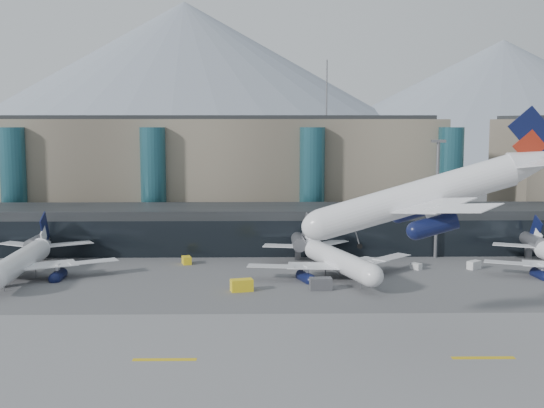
{
  "coord_description": "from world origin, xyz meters",
  "views": [
    {
      "loc": [
        -7.92,
        -97.13,
        29.72
      ],
      "look_at": [
        -5.81,
        32.0,
        13.81
      ],
      "focal_mm": 45.0,
      "sensor_mm": 36.0,
      "label": 1
    }
  ],
  "objects_px": {
    "jet_parked_left": "(26,252)",
    "veh_b": "(187,260)",
    "veh_c": "(321,284)",
    "veh_g": "(416,266)",
    "lightmast_mid": "(437,192)",
    "veh_d": "(474,265)",
    "hero_jet": "(442,184)",
    "veh_h": "(242,285)",
    "jet_parked_mid": "(332,252)"
  },
  "relations": [
    {
      "from": "hero_jet",
      "to": "veh_d",
      "type": "bearing_deg",
      "value": 69.66
    },
    {
      "from": "lightmast_mid",
      "to": "jet_parked_mid",
      "type": "xyz_separation_m",
      "value": [
        -24.2,
        -15.6,
        -9.99
      ]
    },
    {
      "from": "jet_parked_mid",
      "to": "veh_g",
      "type": "xyz_separation_m",
      "value": [
        17.37,
        3.89,
        -3.79
      ]
    },
    {
      "from": "jet_parked_mid",
      "to": "veh_h",
      "type": "distance_m",
      "value": 21.78
    },
    {
      "from": "veh_d",
      "to": "hero_jet",
      "type": "bearing_deg",
      "value": -150.46
    },
    {
      "from": "jet_parked_mid",
      "to": "veh_b",
      "type": "height_order",
      "value": "jet_parked_mid"
    },
    {
      "from": "veh_b",
      "to": "veh_c",
      "type": "relative_size",
      "value": 0.71
    },
    {
      "from": "lightmast_mid",
      "to": "veh_d",
      "type": "bearing_deg",
      "value": -66.87
    },
    {
      "from": "hero_jet",
      "to": "veh_b",
      "type": "xyz_separation_m",
      "value": [
        -39.38,
        50.61,
        -20.61
      ]
    },
    {
      "from": "veh_h",
      "to": "veh_b",
      "type": "bearing_deg",
      "value": 103.61
    },
    {
      "from": "jet_parked_mid",
      "to": "lightmast_mid",
      "type": "bearing_deg",
      "value": -75.71
    },
    {
      "from": "jet_parked_left",
      "to": "veh_d",
      "type": "distance_m",
      "value": 88.3
    },
    {
      "from": "jet_parked_left",
      "to": "veh_b",
      "type": "relative_size",
      "value": 13.62
    },
    {
      "from": "veh_c",
      "to": "veh_h",
      "type": "relative_size",
      "value": 1.01
    },
    {
      "from": "lightmast_mid",
      "to": "veh_d",
      "type": "relative_size",
      "value": 8.87
    },
    {
      "from": "jet_parked_left",
      "to": "veh_d",
      "type": "bearing_deg",
      "value": -88.96
    },
    {
      "from": "veh_d",
      "to": "veh_g",
      "type": "relative_size",
      "value": 1.34
    },
    {
      "from": "veh_c",
      "to": "veh_g",
      "type": "distance_m",
      "value": 26.19
    },
    {
      "from": "veh_b",
      "to": "veh_d",
      "type": "xyz_separation_m",
      "value": [
        58.34,
        -5.74,
        0.04
      ]
    },
    {
      "from": "hero_jet",
      "to": "jet_parked_mid",
      "type": "height_order",
      "value": "hero_jet"
    },
    {
      "from": "lightmast_mid",
      "to": "veh_d",
      "type": "xyz_separation_m",
      "value": [
        4.91,
        -11.5,
        -13.59
      ]
    },
    {
      "from": "hero_jet",
      "to": "veh_g",
      "type": "bearing_deg",
      "value": 83.38
    },
    {
      "from": "jet_parked_mid",
      "to": "veh_d",
      "type": "distance_m",
      "value": 29.62
    },
    {
      "from": "veh_g",
      "to": "veh_h",
      "type": "distance_m",
      "value": 38.43
    },
    {
      "from": "lightmast_mid",
      "to": "jet_parked_mid",
      "type": "bearing_deg",
      "value": -147.19
    },
    {
      "from": "lightmast_mid",
      "to": "hero_jet",
      "type": "xyz_separation_m",
      "value": [
        -14.05,
        -56.37,
        6.98
      ]
    },
    {
      "from": "lightmast_mid",
      "to": "veh_g",
      "type": "bearing_deg",
      "value": -120.23
    },
    {
      "from": "veh_h",
      "to": "jet_parked_mid",
      "type": "bearing_deg",
      "value": 23.03
    },
    {
      "from": "lightmast_mid",
      "to": "veh_b",
      "type": "distance_m",
      "value": 55.44
    },
    {
      "from": "jet_parked_left",
      "to": "jet_parked_mid",
      "type": "relative_size",
      "value": 1.02
    },
    {
      "from": "veh_b",
      "to": "veh_g",
      "type": "xyz_separation_m",
      "value": [
        46.6,
        -5.95,
        -0.16
      ]
    },
    {
      "from": "jet_parked_mid",
      "to": "veh_g",
      "type": "height_order",
      "value": "jet_parked_mid"
    },
    {
      "from": "veh_h",
      "to": "veh_c",
      "type": "bearing_deg",
      "value": -11.19
    },
    {
      "from": "jet_parked_left",
      "to": "jet_parked_mid",
      "type": "xyz_separation_m",
      "value": [
        59.01,
        -0.11,
        -0.1
      ]
    },
    {
      "from": "hero_jet",
      "to": "veh_c",
      "type": "height_order",
      "value": "hero_jet"
    },
    {
      "from": "veh_b",
      "to": "veh_d",
      "type": "height_order",
      "value": "veh_d"
    },
    {
      "from": "hero_jet",
      "to": "veh_h",
      "type": "bearing_deg",
      "value": 137.09
    },
    {
      "from": "lightmast_mid",
      "to": "veh_c",
      "type": "distance_m",
      "value": 41.32
    },
    {
      "from": "jet_parked_mid",
      "to": "veh_d",
      "type": "bearing_deg",
      "value": -100.51
    },
    {
      "from": "lightmast_mid",
      "to": "hero_jet",
      "type": "distance_m",
      "value": 58.52
    },
    {
      "from": "veh_b",
      "to": "veh_h",
      "type": "xyz_separation_m",
      "value": [
        12.11,
        -22.88,
        0.27
      ]
    },
    {
      "from": "veh_c",
      "to": "veh_h",
      "type": "bearing_deg",
      "value": 179.54
    },
    {
      "from": "hero_jet",
      "to": "veh_d",
      "type": "relative_size",
      "value": 12.99
    },
    {
      "from": "jet_parked_left",
      "to": "veh_c",
      "type": "relative_size",
      "value": 9.62
    },
    {
      "from": "veh_h",
      "to": "lightmast_mid",
      "type": "bearing_deg",
      "value": 20.45
    },
    {
      "from": "jet_parked_left",
      "to": "veh_b",
      "type": "xyz_separation_m",
      "value": [
        29.79,
        9.73,
        -3.74
      ]
    },
    {
      "from": "veh_c",
      "to": "jet_parked_left",
      "type": "bearing_deg",
      "value": 163.93
    },
    {
      "from": "veh_d",
      "to": "veh_g",
      "type": "xyz_separation_m",
      "value": [
        -11.74,
        -0.21,
        -0.2
      ]
    },
    {
      "from": "lightmast_mid",
      "to": "veh_h",
      "type": "bearing_deg",
      "value": -145.27
    },
    {
      "from": "jet_parked_mid",
      "to": "veh_g",
      "type": "relative_size",
      "value": 16.88
    }
  ]
}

